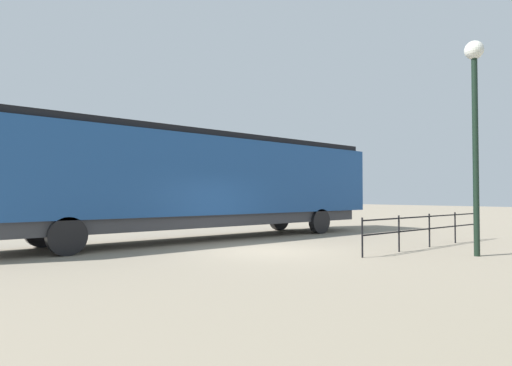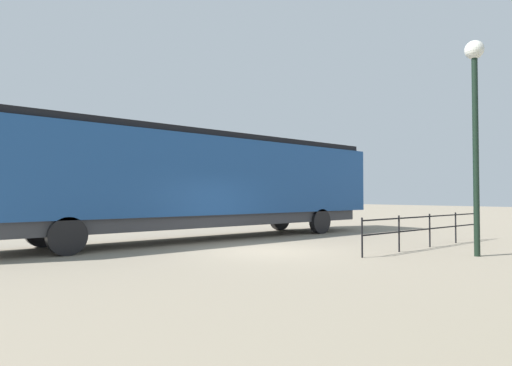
% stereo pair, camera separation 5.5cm
% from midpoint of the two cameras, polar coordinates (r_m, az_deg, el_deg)
% --- Properties ---
extents(ground_plane, '(120.00, 120.00, 0.00)m').
position_cam_midpoint_polar(ground_plane, '(13.44, 0.88, -8.95)').
color(ground_plane, gray).
extents(locomotive, '(2.91, 16.83, 4.09)m').
position_cam_midpoint_polar(locomotive, '(17.13, -5.76, 0.34)').
color(locomotive, navy).
rests_on(locomotive, ground_plane).
extents(lamp_post, '(0.52, 0.52, 6.10)m').
position_cam_midpoint_polar(lamp_post, '(13.84, 26.93, 9.46)').
color(lamp_post, black).
rests_on(lamp_post, ground_plane).
extents(platform_fence, '(0.05, 7.45, 1.10)m').
position_cam_midpoint_polar(platform_fence, '(15.35, 21.91, -5.24)').
color(platform_fence, black).
rests_on(platform_fence, ground_plane).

